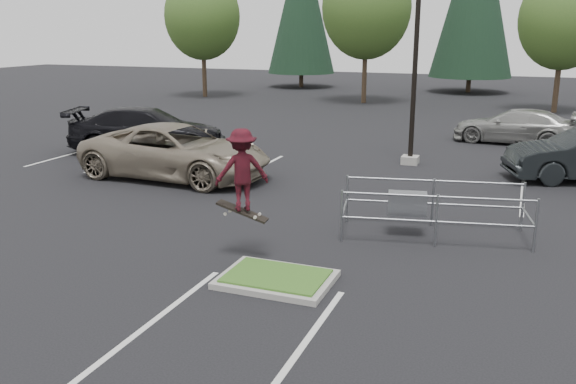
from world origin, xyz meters
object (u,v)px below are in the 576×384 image
(skateboarder, at_px, (241,170))
(car_far_silver, at_px, (515,126))
(decid_a, at_px, (203,19))
(cart_corral, at_px, (414,204))
(car_l_tan, at_px, (176,151))
(car_l_black, at_px, (145,130))
(decid_b, at_px, (366,11))
(conif_a, at_px, (302,2))
(light_pole, at_px, (417,38))
(decid_c, at_px, (564,22))

(skateboarder, height_order, car_far_silver, skateboarder)
(decid_a, height_order, cart_corral, decid_a)
(cart_corral, distance_m, car_far_silver, 14.24)
(car_l_tan, height_order, car_l_black, car_l_black)
(decid_b, bearing_deg, conif_a, 130.17)
(skateboarder, bearing_deg, decid_b, -115.24)
(decid_b, xyz_separation_m, car_l_tan, (-0.49, -23.53, -5.14))
(conif_a, relative_size, skateboarder, 6.46)
(decid_a, relative_size, car_l_tan, 1.38)
(light_pole, height_order, car_l_black, light_pole)
(light_pole, xyz_separation_m, skateboarder, (-1.70, -11.00, -2.58))
(car_l_black, bearing_deg, light_pole, -100.39)
(cart_corral, relative_size, car_l_tan, 0.72)
(decid_b, distance_m, cart_corral, 28.30)
(decid_b, distance_m, skateboarder, 30.20)
(light_pole, height_order, conif_a, conif_a)
(car_far_silver, bearing_deg, cart_corral, -2.35)
(decid_b, distance_m, car_l_tan, 24.09)
(car_l_tan, relative_size, car_l_black, 1.03)
(light_pole, distance_m, decid_c, 18.67)
(skateboarder, bearing_deg, car_l_tan, -83.03)
(light_pole, height_order, car_l_tan, light_pole)
(skateboarder, relative_size, car_l_tan, 0.31)
(cart_corral, relative_size, skateboarder, 2.30)
(car_far_silver, bearing_deg, light_pole, -24.62)
(decid_b, bearing_deg, decid_c, -3.34)
(cart_corral, bearing_deg, skateboarder, -149.11)
(decid_c, bearing_deg, car_l_tan, -118.68)
(decid_c, relative_size, car_l_tan, 1.30)
(decid_b, relative_size, cart_corral, 2.08)
(decid_a, bearing_deg, conif_a, 68.09)
(car_l_tan, xyz_separation_m, car_l_black, (-3.50, 3.39, 0.01))
(light_pole, height_order, car_far_silver, light_pole)
(light_pole, relative_size, decid_a, 1.14)
(decid_c, bearing_deg, cart_corral, -98.73)
(decid_c, xyz_separation_m, skateboarder, (-7.19, -28.83, -3.27))
(light_pole, relative_size, cart_corral, 2.19)
(decid_a, height_order, car_l_tan, decid_a)
(decid_a, distance_m, skateboarder, 33.74)
(car_far_silver, bearing_deg, car_l_black, -55.75)
(cart_corral, bearing_deg, car_l_black, 140.40)
(car_far_silver, bearing_deg, car_l_tan, -37.97)
(skateboarder, bearing_deg, car_far_silver, -141.54)
(cart_corral, height_order, car_l_tan, car_l_tan)
(conif_a, xyz_separation_m, car_l_black, (4.00, -29.61, -6.19))
(decid_a, xyz_separation_m, car_l_black, (8.01, -19.64, -4.67))
(decid_c, xyz_separation_m, conif_a, (-19.99, 10.17, 1.84))
(car_l_black, bearing_deg, car_l_tan, -153.19)
(light_pole, relative_size, car_l_black, 1.61)
(conif_a, distance_m, car_l_tan, 34.40)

